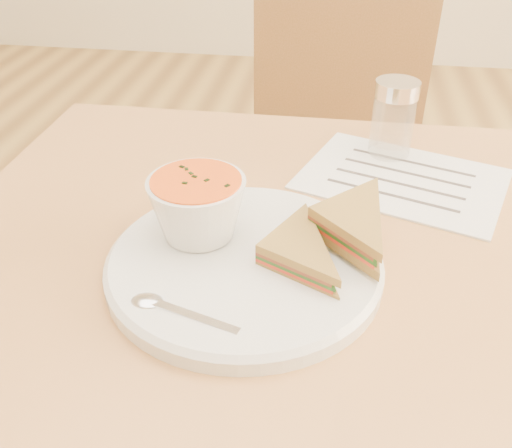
% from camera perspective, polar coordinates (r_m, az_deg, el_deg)
% --- Properties ---
extents(dining_table, '(1.00, 0.70, 0.75)m').
position_cam_1_polar(dining_table, '(0.96, 7.21, -20.02)').
color(dining_table, olive).
rests_on(dining_table, floor).
extents(chair_far, '(0.46, 0.46, 0.93)m').
position_cam_1_polar(chair_far, '(1.34, 6.45, 3.31)').
color(chair_far, brown).
rests_on(chair_far, floor).
extents(plate, '(0.33, 0.33, 0.02)m').
position_cam_1_polar(plate, '(0.63, -1.18, -4.12)').
color(plate, white).
rests_on(plate, dining_table).
extents(soup_bowl, '(0.12, 0.12, 0.08)m').
position_cam_1_polar(soup_bowl, '(0.64, -5.84, 1.36)').
color(soup_bowl, white).
rests_on(soup_bowl, plate).
extents(sandwich_half_a, '(0.14, 0.14, 0.03)m').
position_cam_1_polar(sandwich_half_a, '(0.60, -0.06, -3.30)').
color(sandwich_half_a, '#A37E39').
rests_on(sandwich_half_a, plate).
extents(sandwich_half_b, '(0.15, 0.15, 0.03)m').
position_cam_1_polar(sandwich_half_b, '(0.63, 5.17, 0.42)').
color(sandwich_half_b, '#A37E39').
rests_on(sandwich_half_b, plate).
extents(spoon, '(0.17, 0.08, 0.01)m').
position_cam_1_polar(spoon, '(0.55, -6.58, -9.13)').
color(spoon, silver).
rests_on(spoon, plate).
extents(paper_menu, '(0.32, 0.28, 0.00)m').
position_cam_1_polar(paper_menu, '(0.83, 14.39, 4.38)').
color(paper_menu, white).
rests_on(paper_menu, dining_table).
extents(condiment_shaker, '(0.08, 0.08, 0.11)m').
position_cam_1_polar(condiment_shaker, '(0.87, 13.54, 10.14)').
color(condiment_shaker, silver).
rests_on(condiment_shaker, dining_table).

